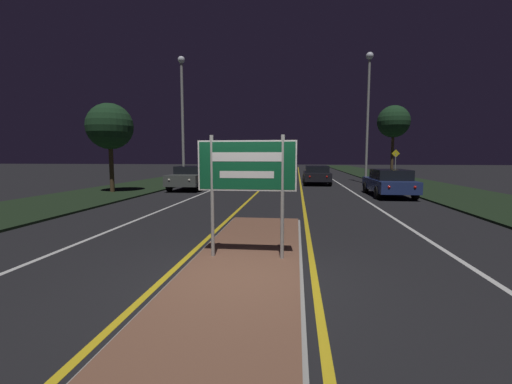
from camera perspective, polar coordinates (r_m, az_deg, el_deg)
ground_plane at (r=5.95m, az=-2.85°, el=-14.34°), size 160.00×160.00×0.00m
median_island at (r=6.83m, az=-1.50°, el=-11.26°), size 2.15×8.70×0.10m
verge_left at (r=27.63m, az=-15.51°, el=1.57°), size 5.00×100.00×0.08m
verge_right at (r=26.98m, az=25.20°, el=1.11°), size 5.00×100.00×0.08m
centre_line_yellow_left at (r=30.65m, az=2.58°, el=2.13°), size 0.12×70.00×0.01m
centre_line_yellow_right at (r=30.57m, az=7.32°, el=2.08°), size 0.12×70.00×0.01m
lane_line_white_left at (r=31.00m, az=-2.84°, el=2.17°), size 0.12×70.00×0.01m
lane_line_white_right at (r=30.75m, az=12.80°, el=2.00°), size 0.12×70.00×0.01m
edge_line_white_left at (r=31.64m, az=-8.21°, el=2.19°), size 0.10×70.00×0.01m
edge_line_white_right at (r=31.21m, az=18.29°, el=1.90°), size 0.10×70.00×0.01m
highway_sign at (r=6.53m, az=-1.55°, el=3.37°), size 1.90×0.07×2.37m
streetlight_left_near at (r=23.64m, az=-12.17°, el=13.48°), size 0.46×0.46×8.52m
streetlight_right_near at (r=27.56m, az=18.21°, el=14.40°), size 0.54×0.54×9.65m
car_receding_0 at (r=18.96m, az=21.31°, el=1.54°), size 1.96×4.60×1.39m
car_receding_1 at (r=25.64m, az=10.06°, el=2.91°), size 1.98×4.48×1.36m
car_approaching_0 at (r=21.78m, az=-10.67°, el=2.49°), size 2.03×4.59×1.45m
warning_sign at (r=28.15m, az=22.21°, el=4.55°), size 0.60×0.06×2.49m
roadside_palm_left at (r=20.76m, az=-23.20°, el=9.97°), size 2.51×2.51×4.88m
roadside_palm_right at (r=32.10m, az=21.95°, el=10.79°), size 2.72×2.72×6.30m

